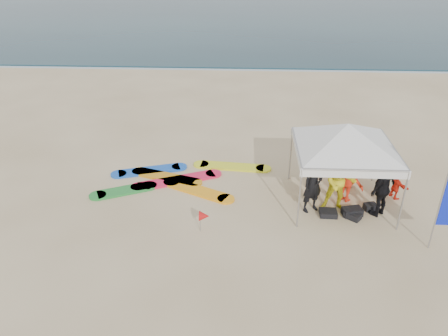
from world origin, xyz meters
name	(u,v)px	position (x,y,z in m)	size (l,w,h in m)	color
ground	(212,257)	(0.00, 0.00, 0.00)	(120.00, 120.00, 0.00)	beige
shoreline_foam	(234,68)	(0.00, 18.20, 0.00)	(160.00, 1.20, 0.01)	silver
person_black_a	(313,183)	(2.77, 2.32, 0.91)	(0.66, 0.43, 1.81)	black
person_yellow	(340,182)	(3.54, 2.38, 0.95)	(0.92, 0.72, 1.90)	yellow
person_orange_a	(348,178)	(3.92, 2.95, 0.79)	(1.01, 0.58, 1.57)	red
person_black_b	(383,188)	(4.73, 2.19, 0.88)	(1.03, 0.43, 1.75)	black
person_orange_b	(347,162)	(4.06, 3.85, 0.86)	(0.84, 0.54, 1.71)	orange
person_seated	(396,184)	(5.47, 3.17, 0.47)	(0.86, 0.28, 0.93)	red
canopy_tent	(349,124)	(3.66, 2.83, 2.57)	(3.92, 3.92, 2.95)	#A5A5A8
marker_pennant	(204,216)	(-0.30, 1.10, 0.49)	(0.28, 0.28, 0.64)	#A5A5A8
gear_pile	(349,212)	(3.85, 2.10, 0.10)	(1.76, 0.92, 0.22)	black
surfboard_spread	(177,178)	(-1.47, 3.97, 0.04)	(5.40, 2.80, 0.07)	#FDA015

